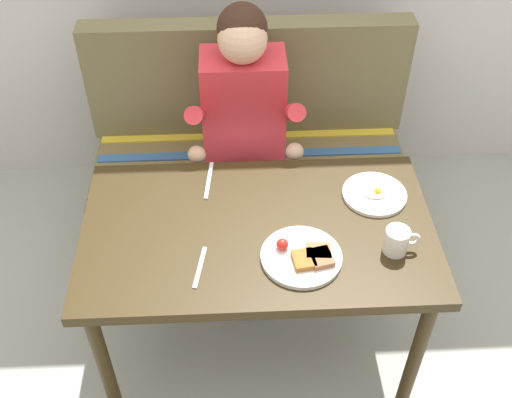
{
  "coord_description": "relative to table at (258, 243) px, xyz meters",
  "views": [
    {
      "loc": [
        -0.08,
        -1.43,
        2.21
      ],
      "look_at": [
        0.0,
        0.15,
        0.72
      ],
      "focal_mm": 42.62,
      "sensor_mm": 36.0,
      "label": 1
    }
  ],
  "objects": [
    {
      "name": "coffee_mug",
      "position": [
        0.44,
        -0.13,
        0.13
      ],
      "size": [
        0.12,
        0.08,
        0.09
      ],
      "color": "white",
      "rests_on": "table"
    },
    {
      "name": "knife",
      "position": [
        -0.17,
        0.25,
        0.08
      ],
      "size": [
        0.03,
        0.2,
        0.0
      ],
      "primitive_type": "cube",
      "rotation": [
        0.0,
        0.0,
        -0.1
      ],
      "color": "silver",
      "rests_on": "table"
    },
    {
      "name": "couch",
      "position": [
        0.0,
        0.76,
        -0.32
      ],
      "size": [
        1.44,
        0.56,
        1.0
      ],
      "color": "brown",
      "rests_on": "ground"
    },
    {
      "name": "plate_breakfast",
      "position": [
        0.14,
        -0.15,
        0.1
      ],
      "size": [
        0.26,
        0.26,
        0.05
      ],
      "color": "white",
      "rests_on": "table"
    },
    {
      "name": "fork",
      "position": [
        -0.19,
        -0.17,
        0.08
      ],
      "size": [
        0.04,
        0.17,
        0.0
      ],
      "primitive_type": "cube",
      "rotation": [
        0.0,
        0.0,
        -0.18
      ],
      "color": "silver",
      "rests_on": "table"
    },
    {
      "name": "ground_plane",
      "position": [
        0.0,
        0.0,
        -0.65
      ],
      "size": [
        8.0,
        8.0,
        0.0
      ],
      "primitive_type": "plane",
      "color": "#A3A69D"
    },
    {
      "name": "plate_eggs",
      "position": [
        0.42,
        0.14,
        0.09
      ],
      "size": [
        0.23,
        0.23,
        0.04
      ],
      "color": "white",
      "rests_on": "table"
    },
    {
      "name": "person",
      "position": [
        -0.03,
        0.59,
        0.09
      ],
      "size": [
        0.45,
        0.61,
        1.21
      ],
      "color": "red",
      "rests_on": "ground"
    },
    {
      "name": "table",
      "position": [
        0.0,
        0.0,
        0.0
      ],
      "size": [
        1.2,
        0.7,
        0.73
      ],
      "color": "#312410",
      "rests_on": "ground"
    }
  ]
}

